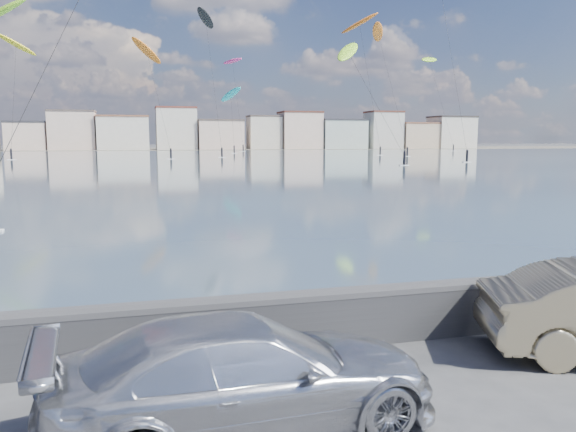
% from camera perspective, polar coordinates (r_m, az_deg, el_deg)
% --- Properties ---
extents(bay_water, '(500.00, 177.00, 0.00)m').
position_cam_1_polar(bay_water, '(97.99, -13.97, 5.49)').
color(bay_water, '#3F4E60').
rests_on(bay_water, ground).
extents(far_shore_strip, '(500.00, 60.00, 0.00)m').
position_cam_1_polar(far_shore_strip, '(206.44, -14.56, 6.61)').
color(far_shore_strip, '#4C473D').
rests_on(far_shore_strip, ground).
extents(seawall, '(400.00, 0.36, 1.08)m').
position_cam_1_polar(seawall, '(9.78, -3.76, -10.67)').
color(seawall, '#28282B').
rests_on(seawall, ground).
extents(far_buildings, '(240.79, 13.26, 14.60)m').
position_cam_1_polar(far_buildings, '(192.44, -14.19, 8.34)').
color(far_buildings, '#B2B7C6').
rests_on(far_buildings, ground).
extents(car_silver, '(5.18, 2.49, 1.46)m').
position_cam_1_polar(car_silver, '(7.39, -4.39, -15.78)').
color(car_silver, '#B5B6BC').
rests_on(car_silver, ground).
extents(kitesurfer_1, '(6.13, 14.68, 28.77)m').
position_cam_1_polar(kitesurfer_1, '(129.41, 9.16, 17.78)').
color(kitesurfer_1, orange).
rests_on(kitesurfer_1, ground).
extents(kitesurfer_2, '(5.48, 15.16, 30.30)m').
position_cam_1_polar(kitesurfer_2, '(124.09, -8.35, 19.03)').
color(kitesurfer_2, black).
rests_on(kitesurfer_2, ground).
extents(kitesurfer_3, '(5.96, 16.74, 17.45)m').
position_cam_1_polar(kitesurfer_3, '(153.93, -5.84, 12.14)').
color(kitesurfer_3, '#19BFBF').
rests_on(kitesurfer_3, ground).
extents(kitesurfer_4, '(8.25, 13.27, 32.43)m').
position_cam_1_polar(kitesurfer_4, '(135.88, 7.29, 18.73)').
color(kitesurfer_4, orange).
rests_on(kitesurfer_4, ground).
extents(kitesurfer_6, '(7.82, 16.84, 24.04)m').
position_cam_1_polar(kitesurfer_6, '(124.44, -25.90, 15.23)').
color(kitesurfer_6, yellow).
rests_on(kitesurfer_6, ground).
extents(kitesurfer_9, '(6.79, 18.88, 19.76)m').
position_cam_1_polar(kitesurfer_9, '(92.36, 6.19, 16.10)').
color(kitesurfer_9, '#8CD826').
rests_on(kitesurfer_9, ground).
extents(kitesurfer_10, '(7.56, 11.54, 22.68)m').
position_cam_1_polar(kitesurfer_10, '(112.66, -14.13, 15.76)').
color(kitesurfer_10, orange).
rests_on(kitesurfer_10, ground).
extents(kitesurfer_11, '(9.58, 18.40, 30.00)m').
position_cam_1_polar(kitesurfer_11, '(187.60, 14.18, 15.06)').
color(kitesurfer_11, '#8CD826').
rests_on(kitesurfer_11, ground).
extents(kitesurfer_17, '(6.12, 12.01, 26.89)m').
position_cam_1_polar(kitesurfer_17, '(169.90, -5.67, 15.30)').
color(kitesurfer_17, '#E5338C').
rests_on(kitesurfer_17, ground).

